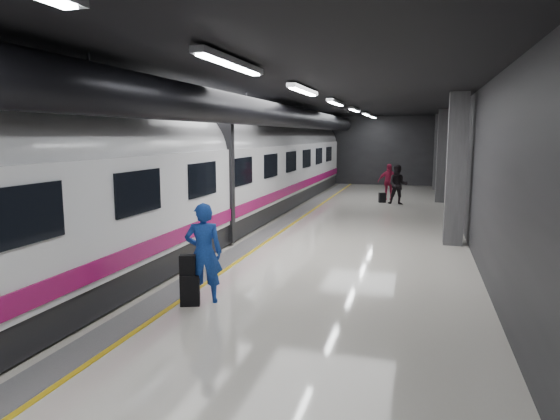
% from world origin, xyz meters
% --- Properties ---
extents(ground, '(40.00, 40.00, 0.00)m').
position_xyz_m(ground, '(0.00, 0.00, 0.00)').
color(ground, beige).
rests_on(ground, ground).
extents(platform_hall, '(10.02, 40.02, 4.51)m').
position_xyz_m(platform_hall, '(-0.29, 0.96, 3.54)').
color(platform_hall, black).
rests_on(platform_hall, ground).
extents(train, '(3.05, 38.00, 4.05)m').
position_xyz_m(train, '(-3.25, -0.00, 2.07)').
color(train, black).
rests_on(train, ground).
extents(traveler_main, '(0.85, 0.71, 1.98)m').
position_xyz_m(traveler_main, '(-0.46, -4.93, 0.99)').
color(traveler_main, '#1842B4').
rests_on(traveler_main, ground).
extents(suitcase_main, '(0.43, 0.35, 0.60)m').
position_xyz_m(suitcase_main, '(-0.65, -5.17, 0.30)').
color(suitcase_main, black).
rests_on(suitcase_main, ground).
extents(shoulder_bag, '(0.33, 0.24, 0.39)m').
position_xyz_m(shoulder_bag, '(-0.68, -5.19, 0.80)').
color(shoulder_bag, black).
rests_on(shoulder_bag, suitcase_main).
extents(traveler_far_a, '(0.93, 0.73, 1.88)m').
position_xyz_m(traveler_far_a, '(2.53, 10.48, 0.94)').
color(traveler_far_a, black).
rests_on(traveler_far_a, ground).
extents(traveler_far_b, '(1.10, 0.51, 1.83)m').
position_xyz_m(traveler_far_b, '(2.00, 12.09, 0.92)').
color(traveler_far_b, maroon).
rests_on(traveler_far_b, ground).
extents(suitcase_far, '(0.38, 0.30, 0.48)m').
position_xyz_m(suitcase_far, '(1.79, 10.99, 0.24)').
color(suitcase_far, black).
rests_on(suitcase_far, ground).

